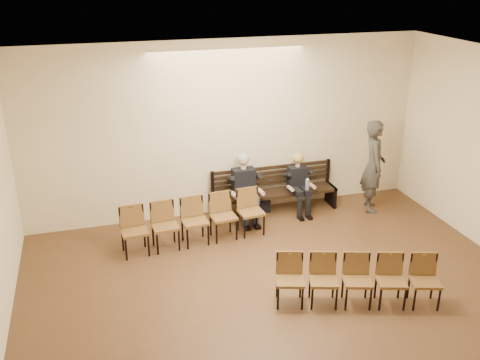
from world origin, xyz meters
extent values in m
cube|color=#F8E1B2|center=(0.00, 5.00, 1.75)|extent=(8.00, 0.02, 3.50)
cube|color=white|center=(0.00, 0.00, 3.50)|extent=(8.00, 10.00, 0.02)
cube|color=black|center=(0.90, 4.65, 0.23)|extent=(2.60, 0.90, 0.45)
cube|color=#B8B8BD|center=(0.19, 4.41, 0.57)|extent=(0.37, 0.32, 0.24)
cylinder|color=silver|center=(1.45, 4.29, 0.58)|extent=(0.09, 0.09, 0.25)
cube|color=black|center=(0.62, 4.75, 0.14)|extent=(0.38, 0.26, 0.28)
imported|color=#3A3630|center=(2.86, 4.22, 1.10)|extent=(0.76, 0.93, 2.20)
cube|color=brown|center=(-0.94, 3.82, 0.43)|extent=(2.67, 0.67, 0.86)
cube|color=brown|center=(0.98, 1.27, 0.39)|extent=(2.44, 1.14, 0.79)
camera|label=1|loc=(-2.63, -4.74, 4.80)|focal=40.00mm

